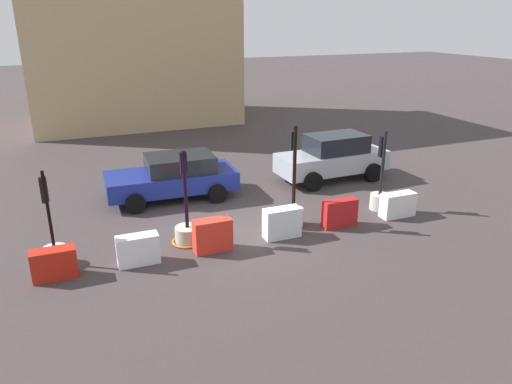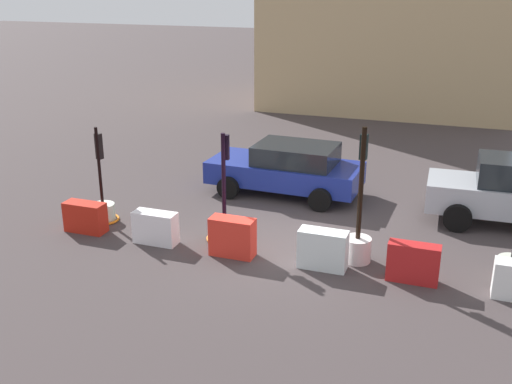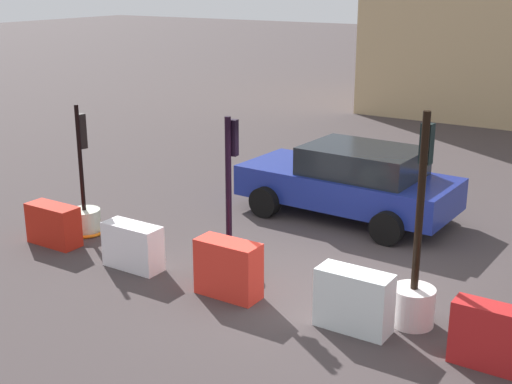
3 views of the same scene
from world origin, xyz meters
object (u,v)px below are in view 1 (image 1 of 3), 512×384
(traffic_light_0, at_px, (55,250))
(car_silver_hatchback, at_px, (333,157))
(construction_barrier_3, at_px, (282,223))
(construction_barrier_2, at_px, (213,235))
(construction_barrier_4, at_px, (340,213))
(traffic_light_1, at_px, (187,229))
(construction_barrier_1, at_px, (138,250))
(traffic_light_3, at_px, (380,194))
(construction_barrier_5, at_px, (398,205))
(construction_barrier_0, at_px, (54,264))
(car_blue_estate, at_px, (174,176))
(traffic_light_2, at_px, (293,207))

(traffic_light_0, bearing_deg, car_silver_hatchback, 17.55)
(construction_barrier_3, distance_m, car_silver_hatchback, 5.78)
(construction_barrier_2, height_order, construction_barrier_4, construction_barrier_2)
(traffic_light_1, relative_size, construction_barrier_4, 2.48)
(construction_barrier_1, height_order, construction_barrier_2, construction_barrier_2)
(traffic_light_3, bearing_deg, construction_barrier_5, -77.62)
(construction_barrier_0, relative_size, construction_barrier_3, 0.98)
(construction_barrier_0, distance_m, construction_barrier_5, 10.21)
(traffic_light_1, xyz_separation_m, construction_barrier_1, (-1.50, -0.74, -0.00))
(traffic_light_1, relative_size, construction_barrier_1, 2.51)
(traffic_light_0, distance_m, car_blue_estate, 5.41)
(traffic_light_3, xyz_separation_m, construction_barrier_2, (-6.03, -0.76, -0.09))
(construction_barrier_1, bearing_deg, traffic_light_2, 7.46)
(traffic_light_3, relative_size, car_silver_hatchback, 0.60)
(traffic_light_3, xyz_separation_m, car_silver_hatchback, (0.20, 3.32, 0.35))
(construction_barrier_1, xyz_separation_m, construction_barrier_3, (4.12, 0.03, 0.05))
(traffic_light_2, bearing_deg, construction_barrier_2, -166.78)
(traffic_light_3, xyz_separation_m, construction_barrier_5, (0.16, -0.74, -0.15))
(construction_barrier_1, bearing_deg, car_blue_estate, 65.53)
(traffic_light_3, relative_size, car_blue_estate, 0.59)
(construction_barrier_0, height_order, car_blue_estate, car_blue_estate)
(construction_barrier_0, relative_size, car_blue_estate, 0.23)
(traffic_light_1, relative_size, traffic_light_3, 1.01)
(traffic_light_0, height_order, construction_barrier_5, traffic_light_0)
(traffic_light_1, height_order, traffic_light_2, traffic_light_2)
(construction_barrier_2, distance_m, car_silver_hatchback, 7.47)
(traffic_light_2, height_order, construction_barrier_4, traffic_light_2)
(construction_barrier_0, height_order, construction_barrier_5, construction_barrier_5)
(construction_barrier_2, relative_size, construction_barrier_3, 0.97)
(traffic_light_3, relative_size, construction_barrier_5, 2.34)
(traffic_light_0, relative_size, car_silver_hatchback, 0.58)
(traffic_light_0, relative_size, construction_barrier_5, 2.24)
(construction_barrier_3, bearing_deg, car_blue_estate, 115.47)
(construction_barrier_2, xyz_separation_m, construction_barrier_3, (2.11, 0.05, -0.01))
(construction_barrier_0, relative_size, construction_barrier_5, 0.93)
(traffic_light_3, height_order, construction_barrier_5, traffic_light_3)
(construction_barrier_3, relative_size, car_silver_hatchback, 0.25)
(construction_barrier_2, xyz_separation_m, car_blue_estate, (0.01, 4.46, 0.33))
(traffic_light_0, bearing_deg, traffic_light_1, -1.38)
(construction_barrier_3, xyz_separation_m, construction_barrier_4, (1.94, 0.01, -0.01))
(traffic_light_2, bearing_deg, traffic_light_0, 178.34)
(traffic_light_0, relative_size, construction_barrier_1, 2.37)
(car_blue_estate, distance_m, car_silver_hatchback, 6.23)
(traffic_light_3, distance_m, car_blue_estate, 7.07)
(traffic_light_2, relative_size, car_blue_estate, 0.69)
(construction_barrier_5, bearing_deg, traffic_light_0, 175.36)
(construction_barrier_4, bearing_deg, construction_barrier_1, -179.64)
(construction_barrier_3, bearing_deg, construction_barrier_2, -178.58)
(construction_barrier_3, bearing_deg, car_silver_hatchback, 44.36)
(car_blue_estate, bearing_deg, traffic_light_2, -54.06)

